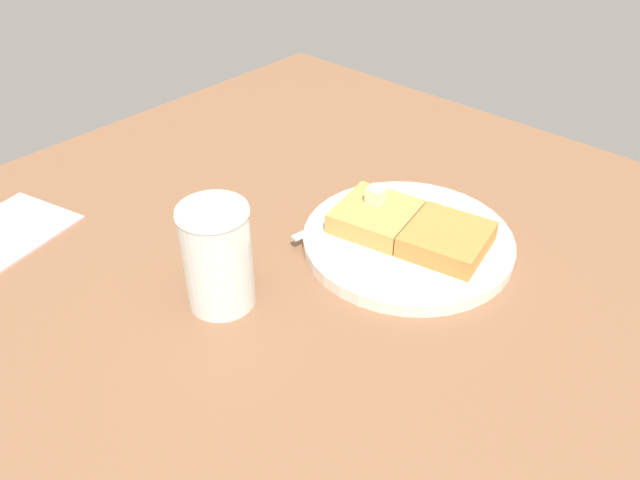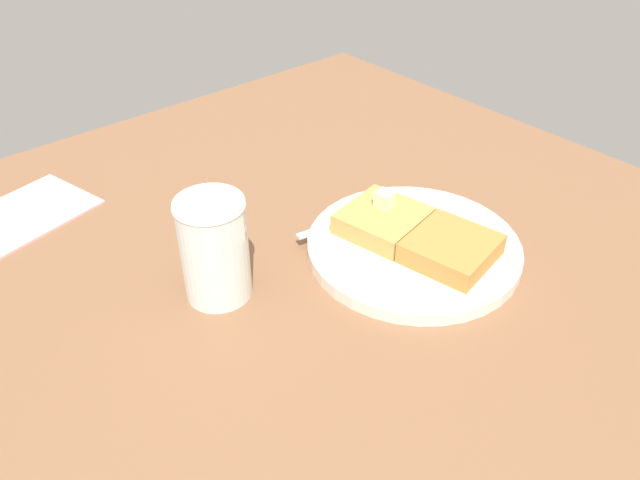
% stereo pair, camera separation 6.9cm
% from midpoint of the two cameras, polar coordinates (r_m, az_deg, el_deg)
% --- Properties ---
extents(table_surface, '(1.04, 1.04, 0.02)m').
position_cam_midpoint_polar(table_surface, '(0.72, 2.42, -4.12)').
color(table_surface, brown).
rests_on(table_surface, ground).
extents(plate, '(0.25, 0.25, 0.02)m').
position_cam_midpoint_polar(plate, '(0.75, 11.15, -0.70)').
color(plate, silver).
rests_on(plate, table_surface).
extents(toast_slice_left, '(0.11, 0.11, 0.03)m').
position_cam_midpoint_polar(toast_slice_left, '(0.76, 8.19, 1.80)').
color(toast_slice_left, tan).
rests_on(toast_slice_left, plate).
extents(toast_slice_middle, '(0.11, 0.11, 0.03)m').
position_cam_midpoint_polar(toast_slice_middle, '(0.73, 14.58, -0.88)').
color(toast_slice_middle, '#B87B38').
rests_on(toast_slice_middle, plate).
extents(butter_pat_primary, '(0.02, 0.02, 0.02)m').
position_cam_midpoint_polar(butter_pat_primary, '(0.75, 8.52, 3.61)').
color(butter_pat_primary, beige).
rests_on(butter_pat_primary, toast_slice_left).
extents(fork, '(0.04, 0.16, 0.00)m').
position_cam_midpoint_polar(fork, '(0.78, 6.25, 2.20)').
color(fork, silver).
rests_on(fork, plate).
extents(syrup_jar, '(0.07, 0.07, 0.12)m').
position_cam_midpoint_polar(syrup_jar, '(0.66, -6.68, -1.31)').
color(syrup_jar, '#5C2B0A').
rests_on(syrup_jar, table_surface).
extents(napkin, '(0.15, 0.18, 0.00)m').
position_cam_midpoint_polar(napkin, '(0.88, -23.23, 2.21)').
color(napkin, beige).
rests_on(napkin, table_surface).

